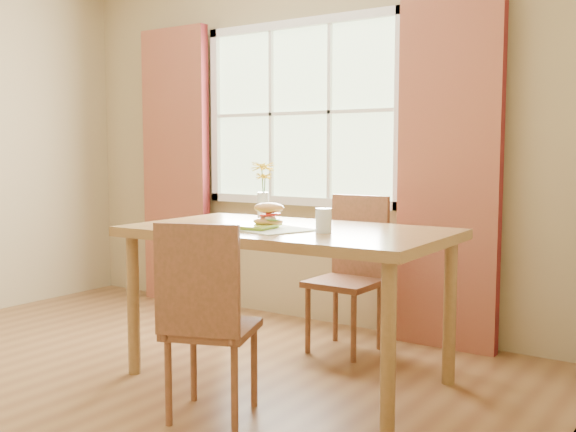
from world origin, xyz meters
The scene contains 12 objects.
room centered at (0.00, 0.00, 1.35)m, with size 4.24×3.84×2.74m.
window centered at (0.00, 1.87, 1.50)m, with size 1.62×0.06×1.32m.
curtain_left centered at (-1.15, 1.78, 1.10)m, with size 0.65×0.08×2.20m, color maroon.
curtain_right centered at (1.15, 1.78, 1.10)m, with size 0.65×0.08×2.20m, color maroon.
dining_table centered at (0.67, 0.74, 0.74)m, with size 1.72×1.01×0.83m.
chair_near centered at (0.69, 0.05, 0.51)m, with size 0.50×0.50×0.92m.
chair_far centered at (0.67, 1.43, 0.52)m, with size 0.40×0.40×0.95m.
placemat centered at (0.61, 0.62, 0.83)m, with size 0.45×0.33×0.01m, color #EBF0CB.
plate centered at (0.56, 0.58, 0.84)m, with size 0.22×0.22×0.01m, color #96C531.
croissant_sandwich centered at (0.61, 0.64, 0.90)m, with size 0.19×0.17×0.12m.
water_glass centered at (0.93, 0.66, 0.88)m, with size 0.08×0.08×0.12m.
flower_vase centered at (0.35, 0.95, 1.03)m, with size 0.14×0.14×0.34m.
Camera 1 is at (2.68, -2.19, 1.24)m, focal length 42.00 mm.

